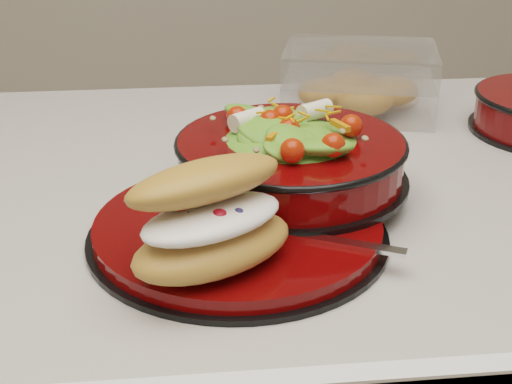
{
  "coord_description": "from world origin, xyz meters",
  "views": [
    {
      "loc": [
        -0.28,
        -0.76,
        1.24
      ],
      "look_at": [
        -0.22,
        -0.13,
        0.94
      ],
      "focal_mm": 50.0,
      "sensor_mm": 36.0,
      "label": 1
    }
  ],
  "objects": [
    {
      "name": "dinner_plate",
      "position": [
        -0.24,
        -0.15,
        0.91
      ],
      "size": [
        0.3,
        0.3,
        0.02
      ],
      "rotation": [
        0.0,
        0.0,
        0.28
      ],
      "color": "black",
      "rests_on": "island_counter"
    },
    {
      "name": "salad_bowl",
      "position": [
        -0.17,
        -0.06,
        0.96
      ],
      "size": [
        0.26,
        0.26,
        0.11
      ],
      "rotation": [
        0.0,
        0.0,
        -0.2
      ],
      "color": "black",
      "rests_on": "dinner_plate"
    },
    {
      "name": "croissant",
      "position": [
        -0.26,
        -0.23,
        0.96
      ],
      "size": [
        0.17,
        0.16,
        0.09
      ],
      "rotation": [
        0.0,
        0.0,
        0.51
      ],
      "color": "#CC893E",
      "rests_on": "dinner_plate"
    },
    {
      "name": "fork",
      "position": [
        -0.17,
        -0.19,
        0.92
      ],
      "size": [
        0.16,
        0.09,
        0.0
      ],
      "rotation": [
        0.0,
        0.0,
        1.12
      ],
      "color": "silver",
      "rests_on": "dinner_plate"
    },
    {
      "name": "pastry_box",
      "position": [
        -0.03,
        0.22,
        0.94
      ],
      "size": [
        0.25,
        0.2,
        0.09
      ],
      "rotation": [
        0.0,
        0.0,
        -0.25
      ],
      "color": "white",
      "rests_on": "island_counter"
    }
  ]
}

